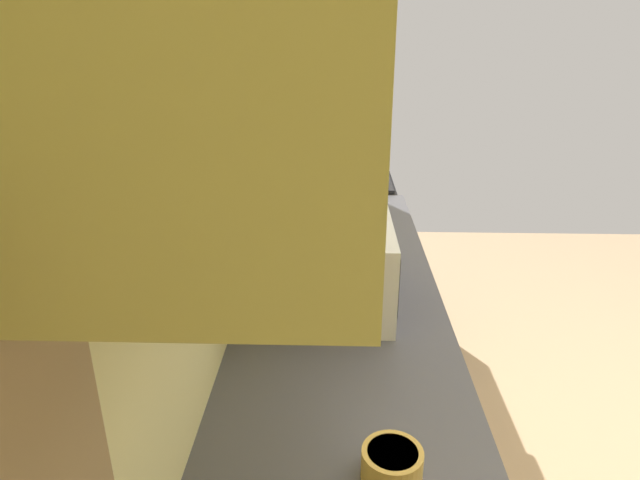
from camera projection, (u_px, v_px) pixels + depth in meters
wall_back at (214, 140)px, 1.60m from camera, size 3.79×0.12×2.85m
oven_range at (337, 248)px, 3.29m from camera, size 0.67×0.63×1.09m
microwave at (335, 261)px, 1.72m from camera, size 0.50×0.36×0.27m
bowl at (392, 463)px, 1.07m from camera, size 0.12×0.12×0.07m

